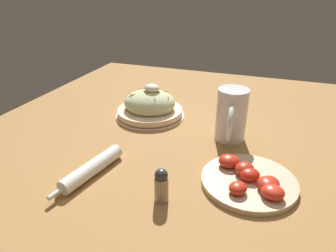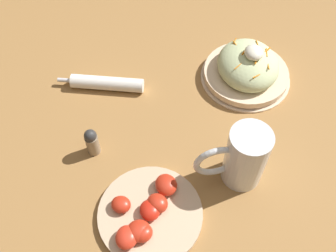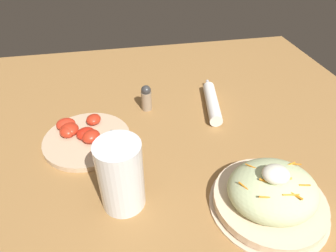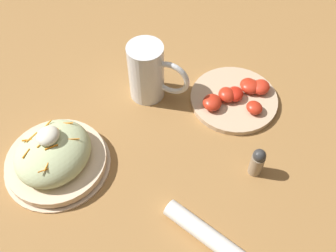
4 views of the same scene
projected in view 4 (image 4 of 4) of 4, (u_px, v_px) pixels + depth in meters
name	position (u px, v px, depth m)	size (l,w,h in m)	color
ground_plane	(160.00, 113.00, 0.95)	(1.43, 1.43, 0.00)	#9E703D
salad_plate	(55.00, 156.00, 0.83)	(0.23, 0.23, 0.11)	beige
beer_mug	(148.00, 75.00, 0.94)	(0.09, 0.15, 0.15)	white
napkin_roll	(207.00, 235.00, 0.75)	(0.07, 0.22, 0.04)	white
tomato_plate	(236.00, 97.00, 0.97)	(0.22, 0.22, 0.04)	#D1B28E
salt_shaker	(257.00, 162.00, 0.82)	(0.03, 0.03, 0.08)	gray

